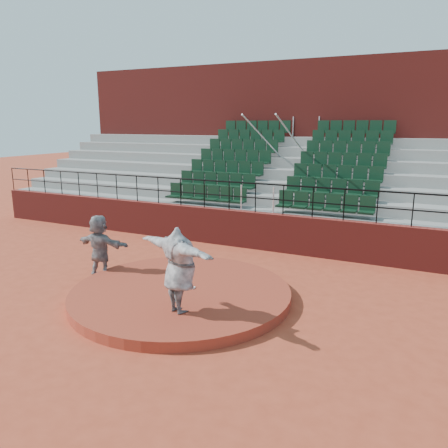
{
  "coord_description": "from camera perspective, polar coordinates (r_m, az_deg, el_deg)",
  "views": [
    {
      "loc": [
        5.45,
        -8.82,
        4.32
      ],
      "look_at": [
        0.0,
        2.5,
        1.4
      ],
      "focal_mm": 35.0,
      "sensor_mm": 36.0,
      "label": 1
    }
  ],
  "objects": [
    {
      "name": "fielder",
      "position": [
        12.85,
        -15.91,
        -2.83
      ],
      "size": [
        1.69,
        0.55,
        1.82
      ],
      "primitive_type": "imported",
      "rotation": [
        0.0,
        0.0,
        3.15
      ],
      "color": "black",
      "rests_on": "ground"
    },
    {
      "name": "pitcher",
      "position": [
        9.53,
        -5.89,
        -6.01
      ],
      "size": [
        2.44,
        1.44,
        1.92
      ],
      "primitive_type": "imported",
      "rotation": [
        0.0,
        0.0,
        2.78
      ],
      "color": "black",
      "rests_on": "pitchers_mound"
    },
    {
      "name": "pitchers_mound",
      "position": [
        11.18,
        -5.63,
        -9.01
      ],
      "size": [
        5.5,
        5.5,
        0.25
      ],
      "primitive_type": "cylinder",
      "color": "#9A3522",
      "rests_on": "ground"
    },
    {
      "name": "wall_railing",
      "position": [
        15.03,
        4.14,
        4.28
      ],
      "size": [
        24.04,
        0.05,
        1.03
      ],
      "color": "black",
      "rests_on": "boundary_wall"
    },
    {
      "name": "pitching_rubber",
      "position": [
        11.25,
        -5.25,
        -8.1
      ],
      "size": [
        0.6,
        0.15,
        0.03
      ],
      "primitive_type": "cube",
      "color": "white",
      "rests_on": "pitchers_mound"
    },
    {
      "name": "press_box_facade",
      "position": [
        22.12,
        11.62,
        10.82
      ],
      "size": [
        24.0,
        3.0,
        7.1
      ],
      "primitive_type": "cube",
      "color": "maroon",
      "rests_on": "ground"
    },
    {
      "name": "boundary_wall",
      "position": [
        15.3,
        4.06,
        -0.83
      ],
      "size": [
        24.0,
        0.3,
        1.3
      ],
      "primitive_type": "cube",
      "color": "maroon",
      "rests_on": "ground"
    },
    {
      "name": "seating_deck",
      "position": [
        18.52,
        8.29,
        4.0
      ],
      "size": [
        24.0,
        5.97,
        4.63
      ],
      "color": "gray",
      "rests_on": "ground"
    },
    {
      "name": "ground",
      "position": [
        11.23,
        -5.61,
        -9.6
      ],
      "size": [
        90.0,
        90.0,
        0.0
      ],
      "primitive_type": "plane",
      "color": "#AC4026",
      "rests_on": "ground"
    }
  ]
}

